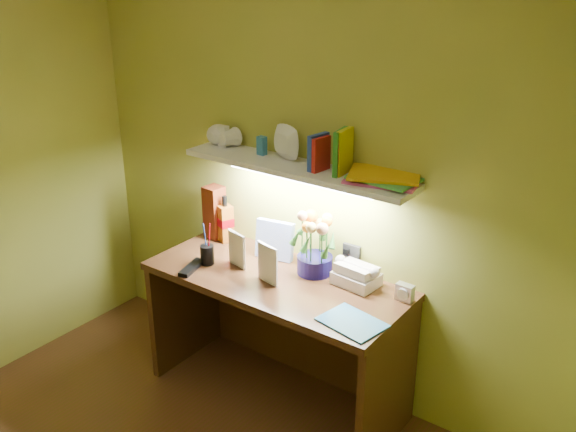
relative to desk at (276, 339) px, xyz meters
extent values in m
cube|color=#39220F|center=(0.00, 0.00, 0.00)|extent=(1.40, 0.60, 0.75)
cube|color=silver|center=(0.65, 0.18, 0.42)|extent=(0.09, 0.05, 0.09)
cube|color=#5D210E|center=(-0.60, 0.20, 0.53)|extent=(0.11, 0.11, 0.32)
cylinder|color=black|center=(-0.40, -0.09, 0.47)|extent=(0.09, 0.09, 0.18)
cube|color=black|center=(-0.42, -0.19, 0.39)|extent=(0.11, 0.21, 0.02)
cube|color=teal|center=(0.55, -0.15, 0.38)|extent=(0.32, 0.26, 0.01)
imported|color=white|center=(-0.32, 0.00, 0.47)|extent=(0.14, 0.06, 0.20)
imported|color=white|center=(-0.08, -0.05, 0.48)|extent=(0.15, 0.05, 0.21)
cube|color=white|center=(0.00, 0.18, 0.93)|extent=(1.30, 0.25, 0.03)
imported|color=white|center=(-0.58, 0.17, 0.99)|extent=(0.12, 0.12, 0.09)
imported|color=white|center=(-0.50, 0.18, 0.99)|extent=(0.13, 0.13, 0.10)
imported|color=white|center=(-0.11, 0.19, 0.96)|extent=(0.23, 0.23, 0.05)
cube|color=white|center=(-0.53, 0.22, 1.00)|extent=(0.06, 0.05, 0.12)
cube|color=teal|center=(-0.25, 0.22, 0.99)|extent=(0.05, 0.04, 0.10)
cube|color=red|center=(0.15, 0.18, 1.03)|extent=(0.04, 0.12, 0.17)
cube|color=#CBCA13|center=(0.26, 0.21, 1.05)|extent=(0.03, 0.14, 0.22)
cube|color=#2745A3|center=(0.12, 0.19, 1.03)|extent=(0.05, 0.13, 0.18)
cube|color=#2C8123|center=(0.25, 0.19, 1.05)|extent=(0.05, 0.15, 0.22)
cube|color=red|center=(0.25, 0.20, 1.03)|extent=(0.05, 0.13, 0.19)
cube|color=#DC4EA0|center=(0.47, 0.23, 0.95)|extent=(0.38, 0.31, 0.01)
cube|color=green|center=(0.48, 0.22, 0.96)|extent=(0.32, 0.24, 0.01)
cube|color=gold|center=(0.48, 0.22, 0.97)|extent=(0.40, 0.35, 0.01)
camera|label=1|loc=(1.79, -2.35, 1.94)|focal=40.00mm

